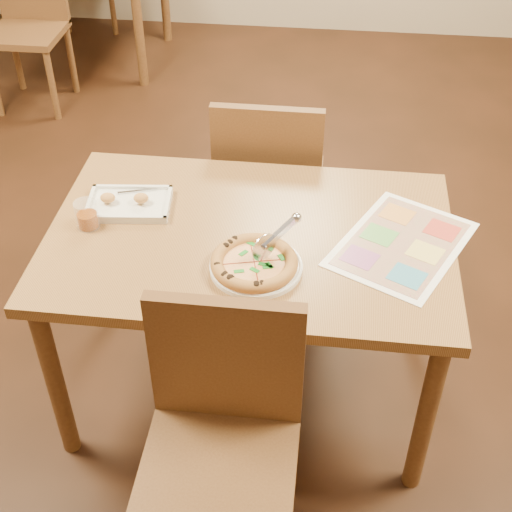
# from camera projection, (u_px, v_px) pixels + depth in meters

# --- Properties ---
(room) EXTENTS (7.00, 7.00, 7.00)m
(room) POSITION_uv_depth(u_px,v_px,m) (248.00, 46.00, 1.88)
(room) COLOR black
(room) RESTS_ON ground
(dining_table) EXTENTS (1.30, 0.85, 0.72)m
(dining_table) POSITION_uv_depth(u_px,v_px,m) (250.00, 254.00, 2.34)
(dining_table) COLOR olive
(dining_table) RESTS_ON ground
(chair_near) EXTENTS (0.42, 0.42, 0.47)m
(chair_near) POSITION_uv_depth(u_px,v_px,m) (222.00, 415.00, 1.92)
(chair_near) COLOR brown
(chair_near) RESTS_ON ground
(chair_far) EXTENTS (0.42, 0.42, 0.47)m
(chair_far) POSITION_uv_depth(u_px,v_px,m) (269.00, 172.00, 2.84)
(chair_far) COLOR brown
(chair_far) RESTS_ON ground
(bg_chair_near) EXTENTS (0.42, 0.42, 0.47)m
(bg_chair_near) POSITION_uv_depth(u_px,v_px,m) (28.00, 8.00, 4.21)
(bg_chair_near) COLOR brown
(bg_chair_near) RESTS_ON ground
(plate) EXTENTS (0.32, 0.32, 0.02)m
(plate) POSITION_uv_depth(u_px,v_px,m) (256.00, 267.00, 2.14)
(plate) COLOR white
(plate) RESTS_ON dining_table
(pizza) EXTENTS (0.26, 0.26, 0.04)m
(pizza) POSITION_uv_depth(u_px,v_px,m) (254.00, 263.00, 2.13)
(pizza) COLOR #C07941
(pizza) RESTS_ON plate
(pizza_cutter) EXTENTS (0.13, 0.14, 0.10)m
(pizza_cutter) POSITION_uv_depth(u_px,v_px,m) (275.00, 238.00, 2.12)
(pizza_cutter) COLOR silver
(pizza_cutter) RESTS_ON pizza
(appetizer_tray) EXTENTS (0.29, 0.22, 0.05)m
(appetizer_tray) POSITION_uv_depth(u_px,v_px,m) (129.00, 204.00, 2.39)
(appetizer_tray) COLOR silver
(appetizer_tray) RESTS_ON dining_table
(glass_tumbler) EXTENTS (0.07, 0.07, 0.09)m
(glass_tumbler) POSITION_uv_depth(u_px,v_px,m) (87.00, 216.00, 2.29)
(glass_tumbler) COLOR #83390A
(glass_tumbler) RESTS_ON dining_table
(menu) EXTENTS (0.51, 0.57, 0.00)m
(menu) POSITION_uv_depth(u_px,v_px,m) (402.00, 244.00, 2.24)
(menu) COLOR white
(menu) RESTS_ON dining_table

